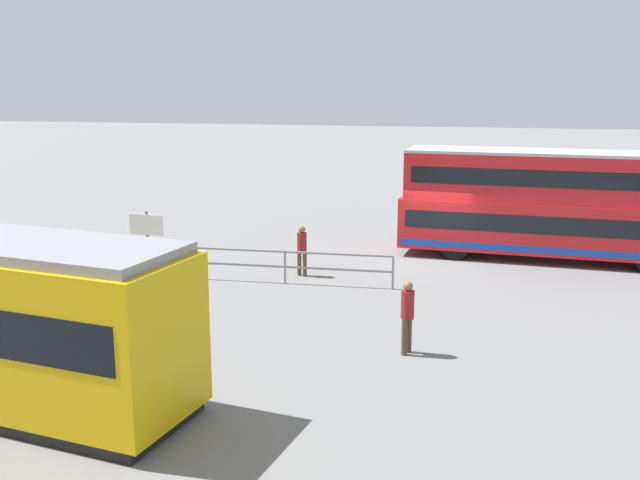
{
  "coord_description": "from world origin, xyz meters",
  "views": [
    {
      "loc": [
        -1.58,
        26.25,
        6.41
      ],
      "look_at": [
        3.2,
        4.76,
        1.62
      ],
      "focal_mm": 41.11,
      "sensor_mm": 36.0,
      "label": 1
    }
  ],
  "objects_px": {
    "pedestrian_crossing": "(407,312)",
    "info_sign": "(147,232)",
    "pedestrian_near_railing": "(302,247)",
    "double_decker_bus": "(557,205)"
  },
  "relations": [
    {
      "from": "pedestrian_near_railing",
      "to": "pedestrian_crossing",
      "type": "height_order",
      "value": "pedestrian_crossing"
    },
    {
      "from": "double_decker_bus",
      "to": "pedestrian_crossing",
      "type": "xyz_separation_m",
      "value": [
        4.3,
        10.68,
        -0.97
      ]
    },
    {
      "from": "pedestrian_near_railing",
      "to": "info_sign",
      "type": "distance_m",
      "value": 5.13
    },
    {
      "from": "pedestrian_near_railing",
      "to": "info_sign",
      "type": "xyz_separation_m",
      "value": [
        4.92,
        1.35,
        0.58
      ]
    },
    {
      "from": "pedestrian_crossing",
      "to": "info_sign",
      "type": "relative_size",
      "value": 0.81
    },
    {
      "from": "pedestrian_crossing",
      "to": "info_sign",
      "type": "distance_m",
      "value": 10.43
    },
    {
      "from": "pedestrian_crossing",
      "to": "info_sign",
      "type": "bearing_deg",
      "value": -29.22
    },
    {
      "from": "info_sign",
      "to": "pedestrian_near_railing",
      "type": "bearing_deg",
      "value": -164.7
    },
    {
      "from": "pedestrian_near_railing",
      "to": "pedestrian_crossing",
      "type": "bearing_deg",
      "value": 122.99
    },
    {
      "from": "pedestrian_near_railing",
      "to": "pedestrian_crossing",
      "type": "distance_m",
      "value": 7.67
    }
  ]
}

